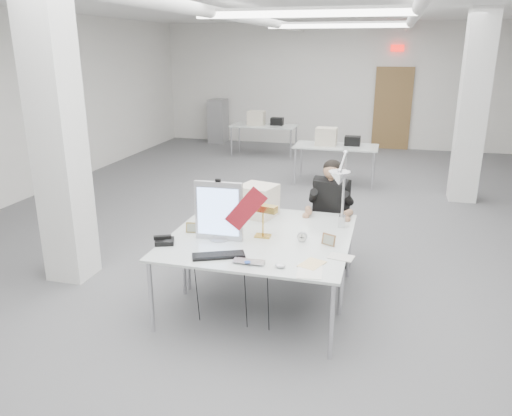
% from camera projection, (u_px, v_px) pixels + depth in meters
% --- Properties ---
extents(room_shell, '(10.04, 14.04, 3.24)m').
position_uv_depth(room_shell, '(304.00, 115.00, 6.79)').
color(room_shell, '#565659').
rests_on(room_shell, ground).
extents(desk_main, '(1.80, 0.90, 0.02)m').
position_uv_depth(desk_main, '(249.00, 253.00, 4.68)').
color(desk_main, silver).
rests_on(desk_main, room_shell).
extents(desk_second, '(1.80, 0.90, 0.02)m').
position_uv_depth(desk_second, '(271.00, 222.00, 5.50)').
color(desk_second, silver).
rests_on(desk_second, room_shell).
extents(bg_desk_a, '(1.60, 0.80, 0.02)m').
position_uv_depth(bg_desk_a, '(336.00, 146.00, 9.68)').
color(bg_desk_a, silver).
rests_on(bg_desk_a, room_shell).
extents(bg_desk_b, '(1.60, 0.80, 0.02)m').
position_uv_depth(bg_desk_b, '(264.00, 126.00, 12.20)').
color(bg_desk_b, silver).
rests_on(bg_desk_b, room_shell).
extents(filing_cabinet, '(0.45, 0.55, 1.20)m').
position_uv_depth(filing_cabinet, '(218.00, 121.00, 13.99)').
color(filing_cabinet, gray).
rests_on(filing_cabinet, room_shell).
extents(office_chair, '(0.67, 0.67, 1.11)m').
position_uv_depth(office_chair, '(330.00, 223.00, 6.03)').
color(office_chair, black).
rests_on(office_chair, room_shell).
extents(seated_person, '(0.68, 0.77, 0.99)m').
position_uv_depth(seated_person, '(331.00, 197.00, 5.88)').
color(seated_person, black).
rests_on(seated_person, office_chair).
extents(monitor, '(0.48, 0.07, 0.59)m').
position_uv_depth(monitor, '(219.00, 211.00, 4.88)').
color(monitor, '#B6B5BA').
rests_on(monitor, desk_main).
extents(pennant, '(0.41, 0.09, 0.45)m').
position_uv_depth(pennant, '(246.00, 209.00, 4.76)').
color(pennant, maroon).
rests_on(pennant, monitor).
extents(keyboard, '(0.50, 0.34, 0.02)m').
position_uv_depth(keyboard, '(219.00, 256.00, 4.56)').
color(keyboard, black).
rests_on(keyboard, desk_main).
extents(laptop, '(0.29, 0.19, 0.02)m').
position_uv_depth(laptop, '(247.00, 264.00, 4.38)').
color(laptop, '#A5A6A9').
rests_on(laptop, desk_main).
extents(mouse, '(0.11, 0.09, 0.04)m').
position_uv_depth(mouse, '(280.00, 266.00, 4.33)').
color(mouse, silver).
rests_on(mouse, desk_main).
extents(bankers_lamp, '(0.34, 0.20, 0.36)m').
position_uv_depth(bankers_lamp, '(263.00, 220.00, 4.99)').
color(bankers_lamp, gold).
rests_on(bankers_lamp, desk_main).
extents(desk_phone, '(0.23, 0.22, 0.04)m').
position_uv_depth(desk_phone, '(165.00, 241.00, 4.86)').
color(desk_phone, black).
rests_on(desk_phone, desk_main).
extents(picture_frame_left, '(0.14, 0.05, 0.11)m').
position_uv_depth(picture_frame_left, '(192.00, 228.00, 5.14)').
color(picture_frame_left, '#9E8444').
rests_on(picture_frame_left, desk_main).
extents(picture_frame_right, '(0.15, 0.09, 0.11)m').
position_uv_depth(picture_frame_right, '(329.00, 240.00, 4.81)').
color(picture_frame_right, '#92643F').
rests_on(picture_frame_right, desk_main).
extents(desk_clock, '(0.10, 0.04, 0.10)m').
position_uv_depth(desk_clock, '(302.00, 237.00, 4.90)').
color(desk_clock, '#A3A3A7').
rests_on(desk_clock, desk_main).
extents(paper_stack_a, '(0.25, 0.33, 0.01)m').
position_uv_depth(paper_stack_a, '(310.00, 271.00, 4.26)').
color(paper_stack_a, white).
rests_on(paper_stack_a, desk_main).
extents(paper_stack_b, '(0.25, 0.29, 0.01)m').
position_uv_depth(paper_stack_b, '(312.00, 264.00, 4.40)').
color(paper_stack_b, '#FBD996').
rests_on(paper_stack_b, desk_main).
extents(paper_stack_c, '(0.25, 0.19, 0.01)m').
position_uv_depth(paper_stack_c, '(341.00, 257.00, 4.54)').
color(paper_stack_c, silver).
rests_on(paper_stack_c, desk_main).
extents(beige_monitor, '(0.46, 0.44, 0.36)m').
position_uv_depth(beige_monitor, '(258.00, 201.00, 5.61)').
color(beige_monitor, beige).
rests_on(beige_monitor, desk_second).
extents(architect_lamp, '(0.47, 0.70, 0.86)m').
position_uv_depth(architect_lamp, '(341.00, 194.00, 4.97)').
color(architect_lamp, '#BBBBC0').
rests_on(architect_lamp, desk_second).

